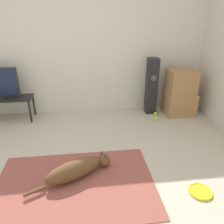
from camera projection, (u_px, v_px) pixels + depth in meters
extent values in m
plane|color=#BCB29E|center=(68.00, 180.00, 2.62)|extent=(12.00, 12.00, 0.00)
cube|color=beige|center=(69.00, 46.00, 3.99)|extent=(8.00, 0.06, 2.55)
cube|color=#934C42|center=(75.00, 184.00, 2.55)|extent=(1.85, 1.23, 0.01)
ellipsoid|color=brown|center=(74.00, 170.00, 2.59)|extent=(0.74, 0.52, 0.24)
sphere|color=brown|center=(104.00, 160.00, 2.81)|extent=(0.16, 0.16, 0.16)
cone|color=brown|center=(102.00, 153.00, 2.81)|extent=(0.05, 0.05, 0.07)
cone|color=brown|center=(106.00, 156.00, 2.75)|extent=(0.05, 0.05, 0.07)
cylinder|color=brown|center=(34.00, 191.00, 2.37)|extent=(0.23, 0.14, 0.04)
cylinder|color=yellow|center=(200.00, 192.00, 2.43)|extent=(0.26, 0.26, 0.02)
torus|color=yellow|center=(200.00, 191.00, 2.43)|extent=(0.26, 0.26, 0.02)
cube|color=#A87A4C|center=(179.00, 103.00, 4.29)|extent=(0.55, 0.47, 0.44)
cube|color=#A87A4C|center=(182.00, 82.00, 4.09)|extent=(0.49, 0.42, 0.43)
cube|color=black|center=(151.00, 86.00, 4.21)|extent=(0.20, 0.20, 1.08)
cylinder|color=#4C4C51|center=(154.00, 78.00, 4.04)|extent=(0.11, 0.00, 0.11)
cylinder|color=black|center=(30.00, 112.00, 3.92)|extent=(0.04, 0.04, 0.41)
cylinder|color=black|center=(34.00, 105.00, 4.23)|extent=(0.04, 0.04, 0.41)
sphere|color=#C6E033|center=(156.00, 118.00, 4.08)|extent=(0.07, 0.07, 0.07)
sphere|color=#C6E033|center=(156.00, 114.00, 4.28)|extent=(0.07, 0.07, 0.07)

